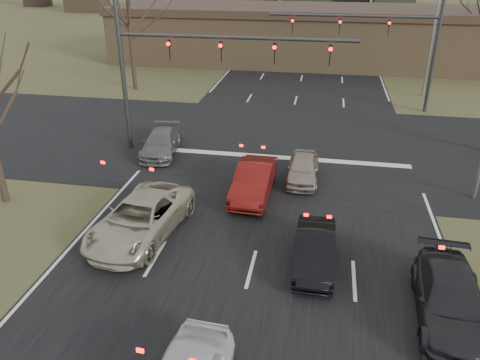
# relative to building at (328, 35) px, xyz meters

# --- Properties ---
(ground) EXTENTS (360.00, 360.00, 0.00)m
(ground) POSITION_rel_building_xyz_m (-2.00, -38.00, -2.67)
(ground) COLOR #424424
(ground) RESTS_ON ground
(road_main) EXTENTS (14.00, 300.00, 0.02)m
(road_main) POSITION_rel_building_xyz_m (-2.00, 22.00, -2.66)
(road_main) COLOR black
(road_main) RESTS_ON ground
(road_cross) EXTENTS (200.00, 14.00, 0.02)m
(road_cross) POSITION_rel_building_xyz_m (-2.00, -23.00, -2.65)
(road_cross) COLOR black
(road_cross) RESTS_ON ground
(building) EXTENTS (42.40, 10.40, 5.30)m
(building) POSITION_rel_building_xyz_m (0.00, 0.00, 0.00)
(building) COLOR olive
(building) RESTS_ON ground
(mast_arm_near) EXTENTS (12.12, 0.24, 8.00)m
(mast_arm_near) POSITION_rel_building_xyz_m (-7.23, -25.00, 2.41)
(mast_arm_near) COLOR #383A3D
(mast_arm_near) RESTS_ON ground
(mast_arm_far) EXTENTS (11.12, 0.24, 8.00)m
(mast_arm_far) POSITION_rel_building_xyz_m (4.18, -15.00, 2.35)
(mast_arm_far) COLOR #383A3D
(mast_arm_far) RESTS_ON ground
(streetlight_right_far) EXTENTS (2.34, 0.25, 10.00)m
(streetlight_right_far) POSITION_rel_building_xyz_m (7.32, -11.00, 2.92)
(streetlight_right_far) COLOR gray
(streetlight_right_far) RESTS_ON ground
(car_silver_suv) EXTENTS (3.24, 5.78, 1.53)m
(car_silver_suv) POSITION_rel_building_xyz_m (-6.53, -33.58, -1.90)
(car_silver_suv) COLOR #B6B193
(car_silver_suv) RESTS_ON ground
(car_black_hatch) EXTENTS (1.37, 3.86, 1.27)m
(car_black_hatch) POSITION_rel_building_xyz_m (0.12, -34.34, -2.03)
(car_black_hatch) COLOR black
(car_black_hatch) RESTS_ON ground
(car_charcoal_sedan) EXTENTS (2.25, 4.87, 1.38)m
(car_charcoal_sedan) POSITION_rel_building_xyz_m (4.16, -36.35, -1.98)
(car_charcoal_sedan) COLOR black
(car_charcoal_sedan) RESTS_ON ground
(car_grey_ahead) EXTENTS (2.28, 4.47, 1.24)m
(car_grey_ahead) POSITION_rel_building_xyz_m (-8.50, -25.50, -2.04)
(car_grey_ahead) COLOR slate
(car_grey_ahead) RESTS_ON ground
(car_red_ahead) EXTENTS (1.67, 4.47, 1.46)m
(car_red_ahead) POSITION_rel_building_xyz_m (-2.77, -29.48, -1.93)
(car_red_ahead) COLOR #62100E
(car_red_ahead) RESTS_ON ground
(car_silver_ahead) EXTENTS (1.47, 3.65, 1.24)m
(car_silver_ahead) POSITION_rel_building_xyz_m (-0.69, -27.52, -2.04)
(car_silver_ahead) COLOR #A19383
(car_silver_ahead) RESTS_ON ground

